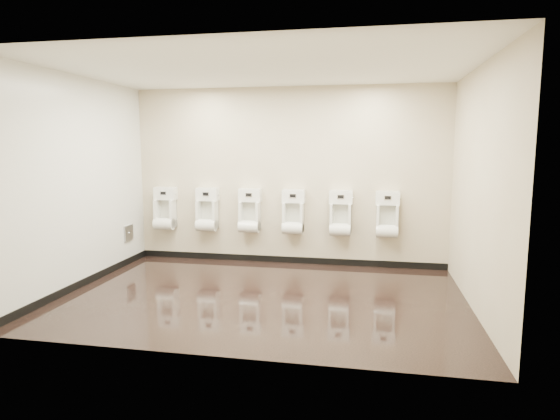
{
  "coord_description": "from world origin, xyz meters",
  "views": [
    {
      "loc": [
        1.28,
        -5.57,
        1.89
      ],
      "look_at": [
        0.11,
        0.55,
        1.03
      ],
      "focal_mm": 30.0,
      "sensor_mm": 36.0,
      "label": 1
    }
  ],
  "objects_px": {
    "access_panel": "(129,233)",
    "urinal_0": "(165,212)",
    "urinal_1": "(207,213)",
    "urinal_2": "(250,214)",
    "urinal_5": "(387,218)",
    "urinal_3": "(293,215)",
    "urinal_4": "(341,217)"
  },
  "relations": [
    {
      "from": "urinal_5",
      "to": "access_panel",
      "type": "bearing_deg",
      "value": -173.96
    },
    {
      "from": "urinal_1",
      "to": "urinal_4",
      "type": "bearing_deg",
      "value": 0.0
    },
    {
      "from": "urinal_0",
      "to": "urinal_4",
      "type": "xyz_separation_m",
      "value": [
        2.9,
        0.0,
        0.0
      ]
    },
    {
      "from": "urinal_0",
      "to": "urinal_3",
      "type": "height_order",
      "value": "same"
    },
    {
      "from": "urinal_2",
      "to": "urinal_5",
      "type": "distance_m",
      "value": 2.15
    },
    {
      "from": "urinal_1",
      "to": "urinal_5",
      "type": "bearing_deg",
      "value": 0.0
    },
    {
      "from": "urinal_0",
      "to": "urinal_4",
      "type": "relative_size",
      "value": 1.0
    },
    {
      "from": "access_panel",
      "to": "urinal_4",
      "type": "height_order",
      "value": "urinal_4"
    },
    {
      "from": "urinal_5",
      "to": "urinal_0",
      "type": "bearing_deg",
      "value": 180.0
    },
    {
      "from": "access_panel",
      "to": "urinal_0",
      "type": "height_order",
      "value": "urinal_0"
    },
    {
      "from": "access_panel",
      "to": "urinal_3",
      "type": "distance_m",
      "value": 2.65
    },
    {
      "from": "urinal_0",
      "to": "urinal_2",
      "type": "bearing_deg",
      "value": 0.0
    },
    {
      "from": "urinal_3",
      "to": "urinal_1",
      "type": "bearing_deg",
      "value": 180.0
    },
    {
      "from": "urinal_1",
      "to": "urinal_3",
      "type": "distance_m",
      "value": 1.43
    },
    {
      "from": "urinal_2",
      "to": "urinal_5",
      "type": "xyz_separation_m",
      "value": [
        2.15,
        0.0,
        0.0
      ]
    },
    {
      "from": "urinal_4",
      "to": "urinal_5",
      "type": "bearing_deg",
      "value": 0.0
    },
    {
      "from": "access_panel",
      "to": "urinal_0",
      "type": "relative_size",
      "value": 0.36
    },
    {
      "from": "urinal_3",
      "to": "urinal_0",
      "type": "bearing_deg",
      "value": 180.0
    },
    {
      "from": "urinal_0",
      "to": "urinal_5",
      "type": "distance_m",
      "value": 3.61
    },
    {
      "from": "urinal_1",
      "to": "urinal_2",
      "type": "distance_m",
      "value": 0.72
    },
    {
      "from": "access_panel",
      "to": "urinal_2",
      "type": "bearing_deg",
      "value": 12.74
    },
    {
      "from": "urinal_2",
      "to": "urinal_3",
      "type": "distance_m",
      "value": 0.71
    },
    {
      "from": "access_panel",
      "to": "urinal_5",
      "type": "bearing_deg",
      "value": 6.04
    },
    {
      "from": "access_panel",
      "to": "urinal_2",
      "type": "height_order",
      "value": "urinal_2"
    },
    {
      "from": "urinal_1",
      "to": "urinal_2",
      "type": "height_order",
      "value": "same"
    },
    {
      "from": "urinal_5",
      "to": "urinal_1",
      "type": "bearing_deg",
      "value": 180.0
    },
    {
      "from": "urinal_2",
      "to": "urinal_1",
      "type": "bearing_deg",
      "value": 180.0
    },
    {
      "from": "urinal_4",
      "to": "urinal_5",
      "type": "xyz_separation_m",
      "value": [
        0.7,
        0.0,
        0.0
      ]
    },
    {
      "from": "urinal_0",
      "to": "urinal_5",
      "type": "relative_size",
      "value": 1.0
    },
    {
      "from": "urinal_2",
      "to": "urinal_3",
      "type": "height_order",
      "value": "same"
    },
    {
      "from": "urinal_0",
      "to": "access_panel",
      "type": "bearing_deg",
      "value": -135.9
    },
    {
      "from": "access_panel",
      "to": "urinal_0",
      "type": "distance_m",
      "value": 0.68
    }
  ]
}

